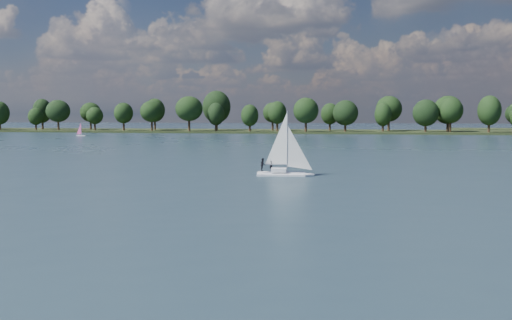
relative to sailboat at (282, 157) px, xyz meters
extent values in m
plane|color=#233342|center=(5.45, 54.78, -2.30)|extent=(700.00, 700.00, 0.00)
cube|color=black|center=(5.45, 166.78, -2.30)|extent=(660.00, 40.00, 1.50)
cube|color=white|center=(0.10, 0.00, -2.30)|extent=(6.37, 2.21, 0.74)
cube|color=white|center=(0.10, 0.00, -1.57)|extent=(1.92, 1.24, 0.46)
cylinder|color=silver|center=(0.10, 0.00, 1.89)|extent=(0.11, 0.11, 7.36)
imported|color=black|center=(-1.31, 0.25, -0.96)|extent=(0.39, 0.59, 1.59)
imported|color=black|center=(-2.28, -0.21, -0.96)|extent=(0.71, 0.85, 1.59)
cube|color=white|center=(-83.39, 113.91, -2.30)|extent=(3.19, 1.27, 0.51)
cylinder|color=silver|center=(-83.39, 113.91, 0.25)|extent=(0.09, 0.09, 4.54)
camera|label=1|loc=(8.52, -68.19, 5.15)|focal=40.00mm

